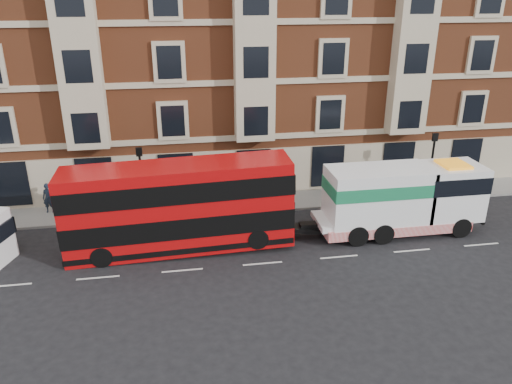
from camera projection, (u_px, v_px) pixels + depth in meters
ground at (263, 264)px, 25.04m from camera, size 120.00×120.00×0.00m
sidewalk at (242, 203)px, 31.85m from camera, size 90.00×3.00×0.15m
victorian_terrace at (232, 31)px, 34.99m from camera, size 45.00×12.00×20.40m
lamp_post_west at (141, 178)px, 28.76m from camera, size 0.35×0.15×4.35m
lamp_post_east at (432, 161)px, 31.53m from camera, size 0.35×0.15×4.35m
double_decker_bus at (179, 206)px, 25.53m from camera, size 11.59×2.66×4.69m
tow_truck at (399, 198)px, 27.55m from camera, size 9.28×2.74×3.87m
pedestrian at (48, 198)px, 30.11m from camera, size 0.69×0.47×1.84m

